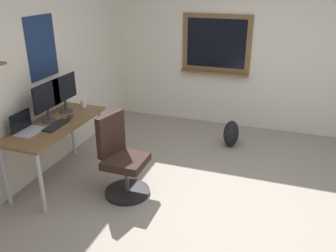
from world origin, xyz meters
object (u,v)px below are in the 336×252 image
(computer_mouse, at_px, (70,116))
(monitor_secondary, at_px, (65,91))
(coffee_mug, at_px, (83,104))
(office_chair, at_px, (122,161))
(desk, at_px, (56,130))
(backpack, at_px, (231,133))
(laptop, at_px, (26,127))
(keyboard, at_px, (56,125))
(monitor_primary, at_px, (47,100))

(computer_mouse, bearing_deg, monitor_secondary, 43.69)
(monitor_secondary, relative_size, coffee_mug, 5.04)
(monitor_secondary, relative_size, computer_mouse, 4.46)
(coffee_mug, bearing_deg, office_chair, -126.35)
(desk, xyz_separation_m, backpack, (1.63, -1.82, -0.47))
(office_chair, height_order, backpack, office_chair)
(laptop, distance_m, keyboard, 0.33)
(office_chair, relative_size, monitor_secondary, 2.05)
(desk, distance_m, computer_mouse, 0.24)
(monitor_primary, distance_m, computer_mouse, 0.35)
(laptop, bearing_deg, coffee_mug, -10.15)
(computer_mouse, bearing_deg, monitor_primary, 136.86)
(office_chair, relative_size, backpack, 2.43)
(monitor_secondary, xyz_separation_m, backpack, (1.24, -1.91, -0.82))
(office_chair, height_order, computer_mouse, office_chair)
(backpack, bearing_deg, monitor_secondary, 123.09)
(monitor_primary, height_order, computer_mouse, monitor_primary)
(desk, xyz_separation_m, coffee_mug, (0.60, -0.02, 0.13))
(computer_mouse, relative_size, backpack, 0.27)
(monitor_secondary, distance_m, keyboard, 0.55)
(keyboard, xyz_separation_m, coffee_mug, (0.67, 0.05, 0.04))
(desk, height_order, monitor_primary, monitor_primary)
(monitor_secondary, distance_m, computer_mouse, 0.35)
(desk, relative_size, laptop, 4.49)
(laptop, relative_size, backpack, 0.79)
(office_chair, height_order, monitor_primary, monitor_primary)
(office_chair, bearing_deg, keyboard, 94.21)
(backpack, bearing_deg, computer_mouse, 129.07)
(monitor_secondary, bearing_deg, keyboard, -160.00)
(monitor_secondary, bearing_deg, desk, -166.42)
(computer_mouse, bearing_deg, keyboard, 180.00)
(keyboard, distance_m, backpack, 2.50)
(office_chair, xyz_separation_m, coffee_mug, (0.61, 0.83, 0.39))
(computer_mouse, bearing_deg, laptop, 157.88)
(keyboard, bearing_deg, backpack, -45.81)
(desk, height_order, laptop, laptop)
(monitor_secondary, distance_m, coffee_mug, 0.33)
(computer_mouse, xyz_separation_m, backpack, (1.42, -1.75, -0.57))
(desk, relative_size, coffee_mug, 15.13)
(laptop, height_order, backpack, laptop)
(desk, relative_size, keyboard, 3.76)
(laptop, height_order, monitor_secondary, monitor_secondary)
(laptop, height_order, coffee_mug, laptop)
(monitor_secondary, xyz_separation_m, keyboard, (-0.45, -0.16, -0.26))
(desk, xyz_separation_m, monitor_primary, (0.03, 0.09, 0.35))
(desk, height_order, monitor_secondary, monitor_secondary)
(office_chair, relative_size, coffee_mug, 10.33)
(monitor_primary, bearing_deg, keyboard, -122.38)
(office_chair, distance_m, computer_mouse, 0.88)
(monitor_secondary, relative_size, keyboard, 1.25)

